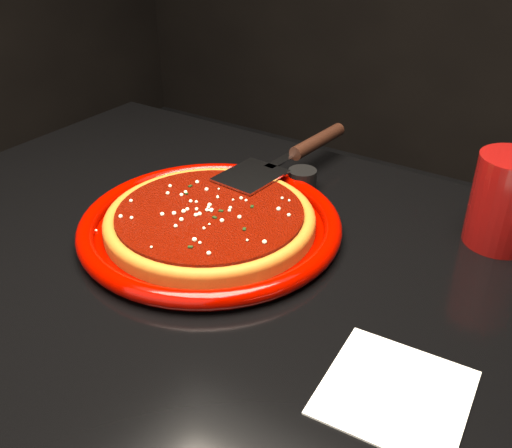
{
  "coord_description": "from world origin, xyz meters",
  "views": [
    {
      "loc": [
        0.37,
        -0.52,
        1.19
      ],
      "look_at": [
        -0.02,
        0.07,
        0.77
      ],
      "focal_mm": 40.0,
      "sensor_mm": 36.0,
      "label": 1
    }
  ],
  "objects": [
    {
      "name": "plate",
      "position": [
        -0.08,
        0.04,
        0.76
      ],
      "size": [
        0.5,
        0.5,
        0.03
      ],
      "primitive_type": "cylinder",
      "rotation": [
        0.0,
        0.0,
        -0.4
      ],
      "color": "#790300",
      "rests_on": "table"
    },
    {
      "name": "pizza_crust_rim",
      "position": [
        -0.08,
        0.04,
        0.78
      ],
      "size": [
        0.4,
        0.4,
        0.02
      ],
      "primitive_type": "torus",
      "rotation": [
        0.0,
        0.0,
        -0.4
      ],
      "color": "#904D16",
      "rests_on": "plate"
    },
    {
      "name": "cup",
      "position": [
        0.27,
        0.25,
        0.82
      ],
      "size": [
        0.1,
        0.1,
        0.13
      ],
      "primitive_type": "cylinder",
      "rotation": [
        0.0,
        0.0,
        -0.1
      ],
      "color": "maroon",
      "rests_on": "table"
    },
    {
      "name": "pizza_crust",
      "position": [
        -0.08,
        0.04,
        0.77
      ],
      "size": [
        0.4,
        0.4,
        0.02
      ],
      "primitive_type": "cylinder",
      "rotation": [
        0.0,
        0.0,
        -0.4
      ],
      "color": "#904D16",
      "rests_on": "plate"
    },
    {
      "name": "basil_flecks",
      "position": [
        -0.08,
        0.04,
        0.79
      ],
      "size": [
        0.24,
        0.24,
        0.0
      ],
      "primitive_type": null,
      "color": "black",
      "rests_on": "plate"
    },
    {
      "name": "table",
      "position": [
        0.0,
        0.0,
        0.38
      ],
      "size": [
        1.2,
        0.8,
        0.75
      ],
      "primitive_type": "cube",
      "color": "black",
      "rests_on": "floor"
    },
    {
      "name": "ramekin",
      "position": [
        -0.04,
        0.23,
        0.77
      ],
      "size": [
        0.06,
        0.06,
        0.04
      ],
      "primitive_type": "cylinder",
      "rotation": [
        0.0,
        0.0,
        -0.32
      ],
      "color": "black",
      "rests_on": "table"
    },
    {
      "name": "parmesan_dusting",
      "position": [
        -0.08,
        0.04,
        0.79
      ],
      "size": [
        0.26,
        0.26,
        0.01
      ],
      "primitive_type": null,
      "color": "beige",
      "rests_on": "plate"
    },
    {
      "name": "napkin_a",
      "position": [
        0.26,
        -0.1,
        0.75
      ],
      "size": [
        0.15,
        0.15,
        0.0
      ],
      "primitive_type": "cube",
      "rotation": [
        0.0,
        0.0,
        0.07
      ],
      "color": "white",
      "rests_on": "table"
    },
    {
      "name": "pizza_sauce",
      "position": [
        -0.08,
        0.04,
        0.78
      ],
      "size": [
        0.36,
        0.36,
        0.01
      ],
      "primitive_type": "cylinder",
      "rotation": [
        0.0,
        0.0,
        -0.4
      ],
      "color": "#5F0800",
      "rests_on": "plate"
    },
    {
      "name": "pizza_server",
      "position": [
        -0.08,
        0.25,
        0.8
      ],
      "size": [
        0.13,
        0.36,
        0.03
      ],
      "primitive_type": null,
      "rotation": [
        0.0,
        0.0,
        -0.08
      ],
      "color": "#B4B6BB",
      "rests_on": "plate"
    }
  ]
}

